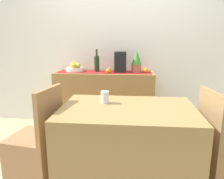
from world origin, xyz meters
The scene contains 18 objects.
ground_plane centered at (0.00, 0.00, -0.01)m, with size 6.40×6.40×0.02m, color tan.
room_wall_rear centered at (0.00, 1.18, 1.35)m, with size 6.40×0.06×2.70m, color white.
sideboard_console centered at (-0.22, 0.92, 0.42)m, with size 1.40×0.42×0.83m, color olive.
table_runner centered at (-0.22, 0.92, 0.84)m, with size 1.31×0.32×0.01m, color maroon.
fruit_bowl centered at (-0.65, 0.92, 0.87)m, with size 0.25×0.25×0.06m, color white.
apple_center centered at (-0.68, 0.99, 0.93)m, with size 0.08×0.08×0.08m, color gold.
apple_front centered at (-0.61, 0.94, 0.93)m, with size 0.07×0.07×0.07m, color gold.
apple_upper centered at (-0.58, 0.88, 0.93)m, with size 0.07×0.07×0.07m, color #9AAF37.
apple_rear centered at (-0.68, 0.91, 0.93)m, with size 0.08×0.08×0.08m, color gold.
apple_right centered at (-0.64, 0.84, 0.93)m, with size 0.07×0.07×0.07m, color gold.
wine_bottle centered at (-0.32, 0.92, 0.96)m, with size 0.07×0.07×0.32m.
coffee_maker centered at (0.01, 0.92, 0.98)m, with size 0.16×0.18×0.29m, color black.
potted_plant centered at (0.23, 0.92, 0.99)m, with size 0.14×0.14×0.31m.
orange_loose_mid centered at (0.36, 0.88, 0.87)m, with size 0.07×0.07×0.07m, color orange.
orange_loose_far centered at (-0.15, 0.82, 0.87)m, with size 0.07×0.07×0.07m, color orange.
dining_table centered at (0.15, -0.41, 0.37)m, with size 1.12×0.77×0.74m, color olive.
coffee_cup centered at (-0.06, -0.30, 0.79)m, with size 0.07×0.07×0.11m, color silver.
chair_near_window centered at (-0.67, -0.41, 0.27)m, with size 0.46×0.46×0.90m.
Camera 1 is at (0.18, -2.17, 1.30)m, focal length 35.55 mm.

